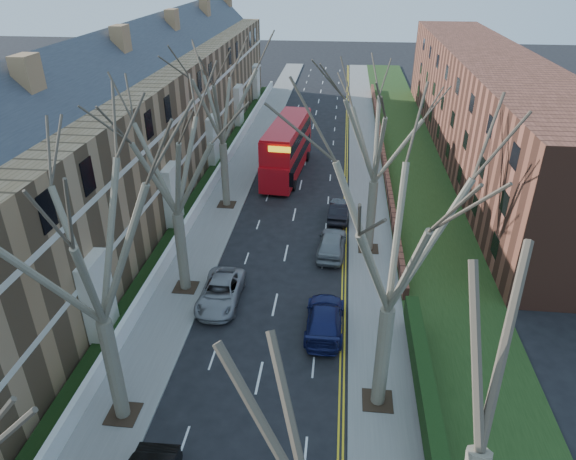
% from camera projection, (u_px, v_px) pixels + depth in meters
% --- Properties ---
extents(pavement_left, '(3.00, 102.00, 0.12)m').
position_uv_depth(pavement_left, '(247.00, 159.00, 51.98)').
color(pavement_left, slate).
rests_on(pavement_left, ground).
extents(pavement_right, '(3.00, 102.00, 0.12)m').
position_uv_depth(pavement_right, '(366.00, 163.00, 50.85)').
color(pavement_right, slate).
rests_on(pavement_right, ground).
extents(terrace_left, '(9.70, 78.00, 13.60)m').
position_uv_depth(terrace_left, '(138.00, 127.00, 43.10)').
color(terrace_left, '#8E6B48').
rests_on(terrace_left, ground).
extents(flats_right, '(13.97, 54.00, 10.00)m').
position_uv_depth(flats_right, '(485.00, 107.00, 50.94)').
color(flats_right, brown).
rests_on(flats_right, ground).
extents(front_wall_left, '(0.30, 78.00, 1.00)m').
position_uv_depth(front_wall_left, '(212.00, 184.00, 44.87)').
color(front_wall_left, white).
rests_on(front_wall_left, ground).
extents(grass_verge_right, '(6.00, 102.00, 0.06)m').
position_uv_depth(grass_verge_right, '(412.00, 164.00, 50.39)').
color(grass_verge_right, '#1D3513').
rests_on(grass_verge_right, ground).
extents(tree_left_mid, '(10.50, 10.50, 14.71)m').
position_uv_depth(tree_left_mid, '(84.00, 229.00, 18.56)').
color(tree_left_mid, brown).
rests_on(tree_left_mid, ground).
extents(tree_left_far, '(10.15, 10.15, 14.22)m').
position_uv_depth(tree_left_far, '(170.00, 147.00, 27.47)').
color(tree_left_far, brown).
rests_on(tree_left_far, ground).
extents(tree_left_dist, '(10.50, 10.50, 14.71)m').
position_uv_depth(tree_left_dist, '(219.00, 89.00, 37.82)').
color(tree_left_dist, brown).
rests_on(tree_left_dist, ground).
extents(tree_right_mid, '(10.50, 10.50, 14.71)m').
position_uv_depth(tree_right_mid, '(398.00, 220.00, 19.24)').
color(tree_right_mid, brown).
rests_on(tree_right_mid, ground).
extents(tree_right_far, '(10.15, 10.15, 14.22)m').
position_uv_depth(tree_right_far, '(379.00, 121.00, 31.65)').
color(tree_right_far, brown).
rests_on(tree_right_far, ground).
extents(double_decker_bus, '(3.68, 11.82, 4.84)m').
position_uv_depth(double_decker_bus, '(287.00, 149.00, 47.47)').
color(double_decker_bus, '#B60D14').
rests_on(double_decker_bus, ground).
extents(car_left_far, '(2.31, 5.00, 1.39)m').
position_uv_depth(car_left_far, '(221.00, 292.00, 30.36)').
color(car_left_far, gray).
rests_on(car_left_far, ground).
extents(car_right_near, '(2.09, 5.05, 1.46)m').
position_uv_depth(car_right_near, '(325.00, 319.00, 28.10)').
color(car_right_near, '#161B4D').
rests_on(car_right_near, ground).
extents(car_right_mid, '(2.15, 4.74, 1.58)m').
position_uv_depth(car_right_mid, '(332.00, 243.00, 35.29)').
color(car_right_mid, gray).
rests_on(car_right_mid, ground).
extents(car_right_far, '(1.80, 4.34, 1.40)m').
position_uv_depth(car_right_far, '(339.00, 210.00, 40.08)').
color(car_right_far, black).
rests_on(car_right_far, ground).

